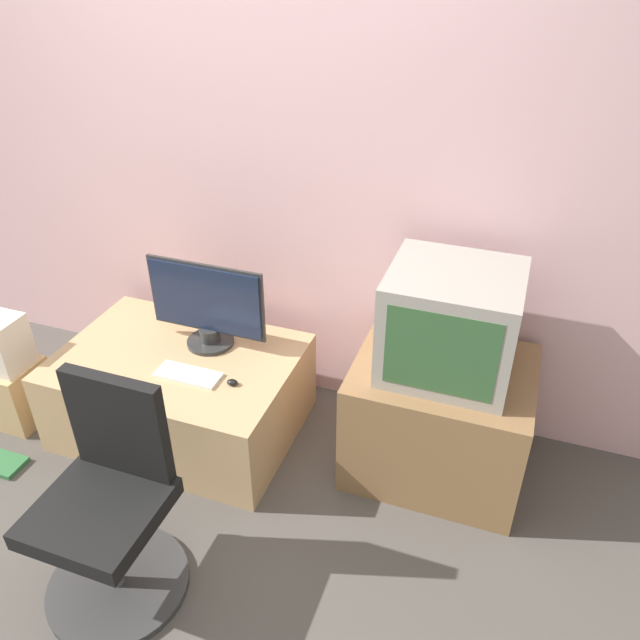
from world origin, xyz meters
TOP-DOWN VIEW (x-y plane):
  - ground_plane at (0.00, 0.00)m, footprint 12.00×12.00m
  - wall_back at (0.00, 1.32)m, footprint 4.40×0.05m
  - desk at (-0.19, 0.79)m, footprint 1.11×0.79m
  - side_stand at (1.03, 0.95)m, footprint 0.76×0.63m
  - main_monitor at (-0.09, 0.94)m, footprint 0.58×0.23m
  - keyboard at (-0.06, 0.67)m, footprint 0.30×0.12m
  - mouse at (0.15, 0.68)m, footprint 0.05×0.04m
  - crt_tv at (1.03, 0.94)m, footprint 0.52×0.48m
  - office_chair at (0.03, -0.06)m, footprint 0.53×0.53m
  - cardboard_box_lower at (-1.01, 0.55)m, footprint 0.24×0.26m
  - cardboard_box_upper at (-1.01, 0.55)m, footprint 0.22×0.20m
  - book at (-0.85, 0.25)m, footprint 0.18×0.14m

SIDE VIEW (x-z plane):
  - ground_plane at x=0.00m, z-range 0.00..0.00m
  - book at x=-0.85m, z-range 0.00..0.02m
  - cardboard_box_lower at x=-1.01m, z-range 0.00..0.33m
  - desk at x=-0.19m, z-range 0.00..0.43m
  - side_stand at x=1.03m, z-range 0.00..0.56m
  - office_chair at x=0.03m, z-range -0.07..0.80m
  - keyboard at x=-0.06m, z-range 0.43..0.44m
  - mouse at x=0.15m, z-range 0.43..0.46m
  - cardboard_box_upper at x=-1.01m, z-range 0.33..0.60m
  - main_monitor at x=-0.09m, z-range 0.42..0.85m
  - crt_tv at x=1.03m, z-range 0.56..1.01m
  - wall_back at x=0.00m, z-range 0.00..2.60m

